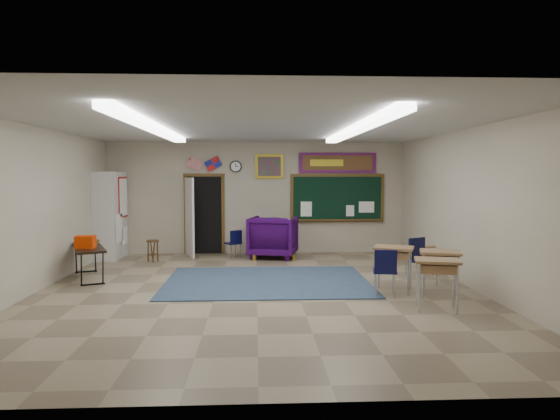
{
  "coord_description": "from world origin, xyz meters",
  "views": [
    {
      "loc": [
        -0.02,
        -8.99,
        2.12
      ],
      "look_at": [
        0.49,
        1.5,
        1.38
      ],
      "focal_mm": 32.0,
      "sensor_mm": 36.0,
      "label": 1
    }
  ],
  "objects_px": {
    "student_desk_front_left": "(393,267)",
    "student_desk_front_right": "(419,259)",
    "wingback_armchair": "(273,237)",
    "wooden_stool": "(153,251)",
    "folding_table": "(89,261)"
  },
  "relations": [
    {
      "from": "student_desk_front_left",
      "to": "folding_table",
      "type": "relative_size",
      "value": 0.5
    },
    {
      "from": "student_desk_front_left",
      "to": "wooden_stool",
      "type": "relative_size",
      "value": 1.58
    },
    {
      "from": "wingback_armchair",
      "to": "wooden_stool",
      "type": "distance_m",
      "value": 3.02
    },
    {
      "from": "folding_table",
      "to": "wooden_stool",
      "type": "height_order",
      "value": "folding_table"
    },
    {
      "from": "folding_table",
      "to": "wooden_stool",
      "type": "xyz_separation_m",
      "value": [
        0.9,
        1.96,
        -0.09
      ]
    },
    {
      "from": "folding_table",
      "to": "student_desk_front_left",
      "type": "bearing_deg",
      "value": -36.89
    },
    {
      "from": "student_desk_front_left",
      "to": "wooden_stool",
      "type": "xyz_separation_m",
      "value": [
        -5.02,
        3.41,
        -0.19
      ]
    },
    {
      "from": "wingback_armchair",
      "to": "wooden_stool",
      "type": "height_order",
      "value": "wingback_armchair"
    },
    {
      "from": "student_desk_front_left",
      "to": "folding_table",
      "type": "xyz_separation_m",
      "value": [
        -5.92,
        1.45,
        -0.1
      ]
    },
    {
      "from": "student_desk_front_left",
      "to": "wooden_stool",
      "type": "bearing_deg",
      "value": 167.92
    },
    {
      "from": "student_desk_front_right",
      "to": "folding_table",
      "type": "distance_m",
      "value": 6.86
    },
    {
      "from": "wingback_armchair",
      "to": "student_desk_front_right",
      "type": "xyz_separation_m",
      "value": [
        2.99,
        -2.49,
        -0.18
      ]
    },
    {
      "from": "student_desk_front_left",
      "to": "folding_table",
      "type": "height_order",
      "value": "folding_table"
    },
    {
      "from": "student_desk_front_left",
      "to": "student_desk_front_right",
      "type": "height_order",
      "value": "student_desk_front_left"
    },
    {
      "from": "wingback_armchair",
      "to": "folding_table",
      "type": "bearing_deg",
      "value": 45.19
    }
  ]
}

